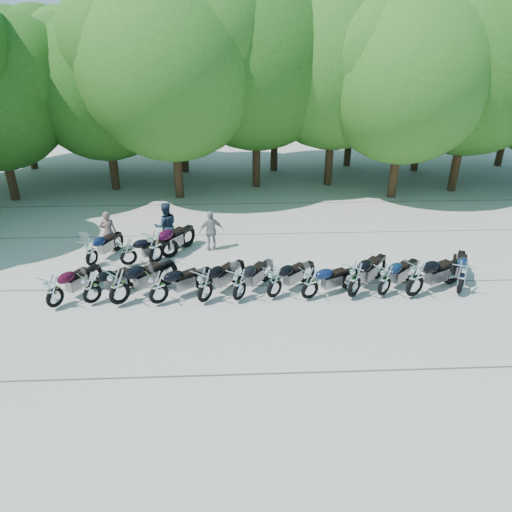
{
  "coord_description": "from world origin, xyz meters",
  "views": [
    {
      "loc": [
        -0.6,
        -11.91,
        7.47
      ],
      "look_at": [
        0.0,
        1.5,
        1.1
      ],
      "focal_mm": 32.0,
      "sensor_mm": 36.0,
      "label": 1
    }
  ],
  "objects_px": {
    "motorcycle_6": "(275,281)",
    "motorcycle_10": "(416,278)",
    "rider_0": "(108,232)",
    "motorcycle_5": "(239,283)",
    "rider_1": "(166,226)",
    "motorcycle_8": "(355,279)",
    "motorcycle_9": "(385,279)",
    "motorcycle_1": "(91,287)",
    "motorcycle_2": "(119,285)",
    "motorcycle_11": "(462,276)",
    "motorcycle_13": "(128,251)",
    "motorcycle_12": "(91,251)",
    "rider_2": "(211,231)",
    "motorcycle_14": "(155,246)",
    "motorcycle_0": "(54,290)",
    "motorcycle_3": "(158,287)",
    "motorcycle_7": "(310,283)",
    "motorcycle_4": "(205,285)"
  },
  "relations": [
    {
      "from": "motorcycle_13",
      "to": "motorcycle_5",
      "type": "bearing_deg",
      "value": -150.44
    },
    {
      "from": "motorcycle_12",
      "to": "rider_2",
      "type": "xyz_separation_m",
      "value": [
        4.27,
        1.29,
        0.19
      ]
    },
    {
      "from": "motorcycle_9",
      "to": "motorcycle_11",
      "type": "distance_m",
      "value": 2.48
    },
    {
      "from": "motorcycle_0",
      "to": "motorcycle_4",
      "type": "distance_m",
      "value": 4.55
    },
    {
      "from": "motorcycle_8",
      "to": "motorcycle_11",
      "type": "bearing_deg",
      "value": -137.34
    },
    {
      "from": "rider_0",
      "to": "motorcycle_1",
      "type": "bearing_deg",
      "value": 91.13
    },
    {
      "from": "motorcycle_10",
      "to": "rider_1",
      "type": "height_order",
      "value": "rider_1"
    },
    {
      "from": "motorcycle_8",
      "to": "motorcycle_10",
      "type": "bearing_deg",
      "value": -140.7
    },
    {
      "from": "motorcycle_1",
      "to": "motorcycle_5",
      "type": "bearing_deg",
      "value": -135.46
    },
    {
      "from": "motorcycle_6",
      "to": "motorcycle_8",
      "type": "bearing_deg",
      "value": -133.63
    },
    {
      "from": "motorcycle_8",
      "to": "rider_1",
      "type": "relative_size",
      "value": 1.32
    },
    {
      "from": "motorcycle_3",
      "to": "motorcycle_12",
      "type": "distance_m",
      "value": 3.96
    },
    {
      "from": "motorcycle_0",
      "to": "motorcycle_10",
      "type": "xyz_separation_m",
      "value": [
        11.17,
        0.13,
        0.1
      ]
    },
    {
      "from": "motorcycle_9",
      "to": "motorcycle_10",
      "type": "distance_m",
      "value": 0.95
    },
    {
      "from": "rider_1",
      "to": "rider_2",
      "type": "height_order",
      "value": "rider_1"
    },
    {
      "from": "motorcycle_7",
      "to": "motorcycle_10",
      "type": "bearing_deg",
      "value": -115.9
    },
    {
      "from": "motorcycle_5",
      "to": "motorcycle_13",
      "type": "distance_m",
      "value": 4.77
    },
    {
      "from": "rider_1",
      "to": "motorcycle_0",
      "type": "bearing_deg",
      "value": 39.44
    },
    {
      "from": "motorcycle_12",
      "to": "motorcycle_7",
      "type": "bearing_deg",
      "value": -178.13
    },
    {
      "from": "motorcycle_7",
      "to": "rider_0",
      "type": "height_order",
      "value": "rider_0"
    },
    {
      "from": "motorcycle_1",
      "to": "motorcycle_14",
      "type": "bearing_deg",
      "value": -74.51
    },
    {
      "from": "motorcycle_0",
      "to": "motorcycle_3",
      "type": "distance_m",
      "value": 3.14
    },
    {
      "from": "motorcycle_11",
      "to": "motorcycle_6",
      "type": "bearing_deg",
      "value": 24.54
    },
    {
      "from": "motorcycle_3",
      "to": "motorcycle_6",
      "type": "xyz_separation_m",
      "value": [
        3.59,
        0.23,
        -0.02
      ]
    },
    {
      "from": "motorcycle_2",
      "to": "motorcycle_9",
      "type": "relative_size",
      "value": 1.12
    },
    {
      "from": "motorcycle_0",
      "to": "motorcycle_14",
      "type": "bearing_deg",
      "value": -102.26
    },
    {
      "from": "motorcycle_8",
      "to": "motorcycle_9",
      "type": "height_order",
      "value": "motorcycle_8"
    },
    {
      "from": "motorcycle_8",
      "to": "motorcycle_0",
      "type": "bearing_deg",
      "value": 42.4
    },
    {
      "from": "motorcycle_10",
      "to": "motorcycle_4",
      "type": "bearing_deg",
      "value": 61.96
    },
    {
      "from": "motorcycle_5",
      "to": "motorcycle_12",
      "type": "bearing_deg",
      "value": 8.69
    },
    {
      "from": "motorcycle_6",
      "to": "motorcycle_10",
      "type": "distance_m",
      "value": 4.44
    },
    {
      "from": "motorcycle_11",
      "to": "rider_0",
      "type": "height_order",
      "value": "rider_0"
    },
    {
      "from": "motorcycle_1",
      "to": "motorcycle_12",
      "type": "bearing_deg",
      "value": -29.42
    },
    {
      "from": "motorcycle_8",
      "to": "motorcycle_11",
      "type": "height_order",
      "value": "motorcycle_8"
    },
    {
      "from": "motorcycle_8",
      "to": "motorcycle_7",
      "type": "bearing_deg",
      "value": 43.44
    },
    {
      "from": "rider_2",
      "to": "motorcycle_6",
      "type": "bearing_deg",
      "value": 106.7
    },
    {
      "from": "motorcycle_2",
      "to": "motorcycle_11",
      "type": "distance_m",
      "value": 10.77
    },
    {
      "from": "motorcycle_3",
      "to": "rider_0",
      "type": "relative_size",
      "value": 1.38
    },
    {
      "from": "motorcycle_11",
      "to": "rider_1",
      "type": "relative_size",
      "value": 1.23
    },
    {
      "from": "rider_0",
      "to": "motorcycle_5",
      "type": "bearing_deg",
      "value": 136.39
    },
    {
      "from": "motorcycle_0",
      "to": "motorcycle_8",
      "type": "distance_m",
      "value": 9.25
    },
    {
      "from": "motorcycle_10",
      "to": "rider_2",
      "type": "relative_size",
      "value": 1.6
    },
    {
      "from": "rider_2",
      "to": "motorcycle_2",
      "type": "bearing_deg",
      "value": 44.49
    },
    {
      "from": "motorcycle_1",
      "to": "motorcycle_2",
      "type": "relative_size",
      "value": 0.85
    },
    {
      "from": "motorcycle_3",
      "to": "motorcycle_13",
      "type": "bearing_deg",
      "value": -7.36
    },
    {
      "from": "motorcycle_3",
      "to": "rider_2",
      "type": "xyz_separation_m",
      "value": [
        1.45,
        4.07,
        0.16
      ]
    },
    {
      "from": "motorcycle_8",
      "to": "motorcycle_14",
      "type": "height_order",
      "value": "motorcycle_14"
    },
    {
      "from": "motorcycle_5",
      "to": "motorcycle_8",
      "type": "height_order",
      "value": "motorcycle_8"
    },
    {
      "from": "motorcycle_5",
      "to": "rider_2",
      "type": "xyz_separation_m",
      "value": [
        -1.03,
        3.96,
        0.16
      ]
    },
    {
      "from": "motorcycle_11",
      "to": "motorcycle_13",
      "type": "xyz_separation_m",
      "value": [
        -11.07,
        2.52,
        -0.05
      ]
    }
  ]
}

